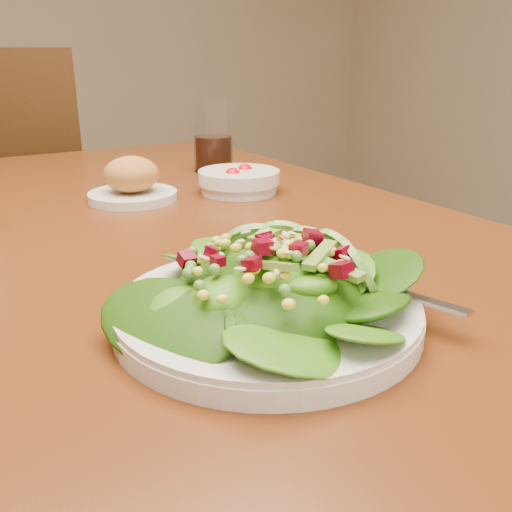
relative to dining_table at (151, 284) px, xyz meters
name	(u,v)px	position (x,y,z in m)	size (l,w,h in m)	color
dining_table	(151,284)	(0.00, 0.00, 0.00)	(0.90, 1.40, 0.75)	#4F200A
chair_far	(9,215)	(-0.07, 1.00, -0.12)	(0.54, 0.54, 1.00)	black
salad_plate	(276,291)	(-0.02, -0.38, 0.13)	(0.29, 0.29, 0.08)	silver
bread_plate	(132,183)	(0.03, 0.14, 0.13)	(0.15, 0.15, 0.08)	silver
tomato_bowl	(239,181)	(0.21, 0.09, 0.12)	(0.15, 0.15, 0.05)	silver
drinking_glass	(213,141)	(0.26, 0.29, 0.16)	(0.08, 0.08, 0.15)	silver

